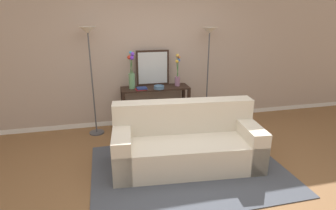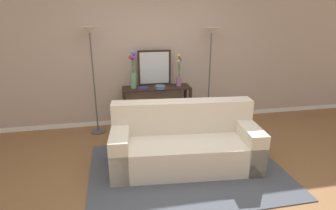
{
  "view_description": "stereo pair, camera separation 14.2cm",
  "coord_description": "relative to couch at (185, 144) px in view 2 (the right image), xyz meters",
  "views": [
    {
      "loc": [
        -0.88,
        -2.86,
        2.05
      ],
      "look_at": [
        0.07,
        1.13,
        0.68
      ],
      "focal_mm": 29.14,
      "sensor_mm": 36.0,
      "label": 1
    },
    {
      "loc": [
        -0.74,
        -2.89,
        2.05
      ],
      "look_at": [
        0.07,
        1.13,
        0.68
      ],
      "focal_mm": 29.14,
      "sensor_mm": 36.0,
      "label": 2
    }
  ],
  "objects": [
    {
      "name": "book_row_under_console",
      "position": [
        -0.49,
        1.42,
        -0.26
      ],
      "size": [
        0.37,
        0.18,
        0.12
      ],
      "color": "#236033",
      "rests_on": "ground"
    },
    {
      "name": "floor_lamp_left",
      "position": [
        -1.26,
        1.39,
        1.14
      ],
      "size": [
        0.28,
        0.28,
        1.86
      ],
      "color": "#4C4C51",
      "rests_on": "ground"
    },
    {
      "name": "ground_plane",
      "position": [
        -0.17,
        -0.45,
        -0.33
      ],
      "size": [
        16.0,
        16.0,
        0.02
      ],
      "primitive_type": "cube",
      "color": "brown"
    },
    {
      "name": "vase_short_flowers",
      "position": [
        0.26,
        1.43,
        0.72
      ],
      "size": [
        0.11,
        0.12,
        0.59
      ],
      "color": "gray",
      "rests_on": "console_table"
    },
    {
      "name": "wall_mirror",
      "position": [
        -0.17,
        1.59,
        0.79
      ],
      "size": [
        0.61,
        0.02,
        0.65
      ],
      "color": "black",
      "rests_on": "console_table"
    },
    {
      "name": "fruit_bowl",
      "position": [
        -0.12,
        1.29,
        0.5
      ],
      "size": [
        0.18,
        0.18,
        0.06
      ],
      "color": "#4C7093",
      "rests_on": "console_table"
    },
    {
      "name": "couch",
      "position": [
        0.0,
        0.0,
        0.0
      ],
      "size": [
        2.08,
        1.03,
        0.88
      ],
      "color": "beige",
      "rests_on": "ground"
    },
    {
      "name": "console_table",
      "position": [
        -0.16,
        1.42,
        0.23
      ],
      "size": [
        1.23,
        0.4,
        0.78
      ],
      "color": "black",
      "rests_on": "ground"
    },
    {
      "name": "book_stack",
      "position": [
        -0.43,
        1.31,
        0.49
      ],
      "size": [
        0.2,
        0.17,
        0.04
      ],
      "color": "maroon",
      "rests_on": "console_table"
    },
    {
      "name": "floor_lamp_right",
      "position": [
        0.83,
        1.39,
        1.12
      ],
      "size": [
        0.28,
        0.28,
        1.83
      ],
      "color": "#4C4C51",
      "rests_on": "ground"
    },
    {
      "name": "back_wall",
      "position": [
        -0.17,
        1.77,
        1.17
      ],
      "size": [
        12.0,
        0.15,
        2.97
      ],
      "color": "white",
      "rests_on": "ground"
    },
    {
      "name": "area_rug",
      "position": [
        -0.01,
        -0.16,
        -0.31
      ],
      "size": [
        2.62,
        1.92,
        0.01
      ],
      "color": "#474C56",
      "rests_on": "ground"
    },
    {
      "name": "vase_tall_flowers",
      "position": [
        -0.58,
        1.43,
        0.73
      ],
      "size": [
        0.13,
        0.13,
        0.66
      ],
      "color": "#669E6B",
      "rests_on": "console_table"
    }
  ]
}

